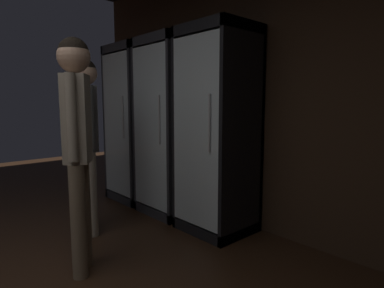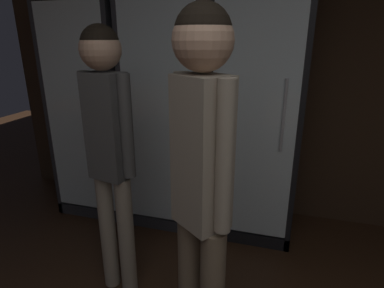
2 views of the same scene
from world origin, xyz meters
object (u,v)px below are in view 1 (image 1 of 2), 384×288
at_px(cooler_center, 220,132).
at_px(cooler_far_left, 139,125).
at_px(cooler_left, 174,129).
at_px(shopper_far, 77,131).
at_px(shopper_near, 87,125).

bearing_deg(cooler_center, cooler_far_left, 179.95).
distance_m(cooler_left, cooler_center, 0.72).
height_order(cooler_center, shopper_far, cooler_center).
xyz_separation_m(cooler_left, shopper_near, (-0.03, -1.02, 0.09)).
relative_size(cooler_left, shopper_far, 1.16).
bearing_deg(cooler_left, cooler_far_left, 179.81).
bearing_deg(shopper_near, cooler_far_left, 124.20).
bearing_deg(cooler_left, shopper_near, -91.57).
height_order(cooler_far_left, shopper_far, cooler_far_left).
distance_m(cooler_far_left, cooler_center, 1.44).
xyz_separation_m(cooler_far_left, shopper_far, (1.33, -1.38, 0.09)).
distance_m(cooler_left, shopper_far, 1.51).
relative_size(cooler_far_left, cooler_left, 1.00).
xyz_separation_m(shopper_near, shopper_far, (0.64, -0.36, 0.01)).
height_order(cooler_left, shopper_far, cooler_left).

